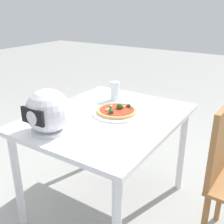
{
  "coord_description": "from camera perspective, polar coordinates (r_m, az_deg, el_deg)",
  "views": [
    {
      "loc": [
        -0.92,
        1.35,
        1.39
      ],
      "look_at": [
        -0.02,
        -0.03,
        0.73
      ],
      "focal_mm": 43.5,
      "sensor_mm": 36.0,
      "label": 1
    }
  ],
  "objects": [
    {
      "name": "ground_plane",
      "position": [
        2.15,
        -0.92,
        -18.61
      ],
      "size": [
        14.0,
        14.0,
        0.0
      ],
      "primitive_type": "plane",
      "color": "#9E9E99"
    },
    {
      "name": "drinking_glass",
      "position": [
        2.05,
        0.64,
        4.44
      ],
      "size": [
        0.07,
        0.07,
        0.14
      ],
      "primitive_type": "cylinder",
      "color": "silver",
      "rests_on": "dining_table"
    },
    {
      "name": "pizza_plate",
      "position": [
        1.8,
        1.04,
        -0.2
      ],
      "size": [
        0.33,
        0.33,
        0.01
      ],
      "primitive_type": "cylinder",
      "color": "white",
      "rests_on": "dining_table"
    },
    {
      "name": "pizza",
      "position": [
        1.79,
        1.06,
        0.35
      ],
      "size": [
        0.26,
        0.26,
        0.06
      ],
      "color": "tan",
      "rests_on": "pizza_plate"
    },
    {
      "name": "dining_table",
      "position": [
        1.81,
        -1.04,
        -3.31
      ],
      "size": [
        0.87,
        1.06,
        0.71
      ],
      "color": "white",
      "rests_on": "ground"
    },
    {
      "name": "motorcycle_helmet",
      "position": [
        1.55,
        -13.3,
        -0.02
      ],
      "size": [
        0.25,
        0.25,
        0.25
      ],
      "color": "silver",
      "rests_on": "dining_table"
    }
  ]
}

